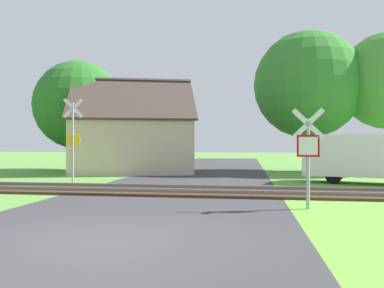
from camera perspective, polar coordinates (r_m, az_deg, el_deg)
The scene contains 9 objects.
ground_plane at distance 7.24m, azimuth -13.84°, elevation -14.26°, with size 160.00×160.00×0.00m, color #5B933D.
road_asphalt at distance 9.08m, azimuth -8.96°, elevation -11.33°, with size 7.62×80.00×0.01m, color #38383A.
rail_track at distance 13.94m, azimuth -2.66°, elevation -7.17°, with size 60.00×2.60×0.22m.
stop_sign_near at distance 10.74m, azimuth 17.27°, elevation -1.02°, with size 0.87×0.18×2.78m.
crossing_sign_far at distance 17.41m, azimuth -17.68°, elevation 1.13°, with size 0.87×0.20×3.83m.
house at distance 24.56m, azimuth -8.98°, elevation 0.13°, with size 9.11×8.53×6.09m.
tree_right at distance 26.28m, azimuth 17.21°, elevation 8.61°, with size 7.08×7.08×9.30m.
tree_left at distance 27.10m, azimuth -16.87°, elevation 5.66°, with size 6.05×6.05×7.53m.
mail_truck at distance 18.74m, azimuth 24.78°, elevation -1.73°, with size 5.23×3.22×2.24m.
Camera 1 is at (2.66, -6.50, 1.77)m, focal length 35.00 mm.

